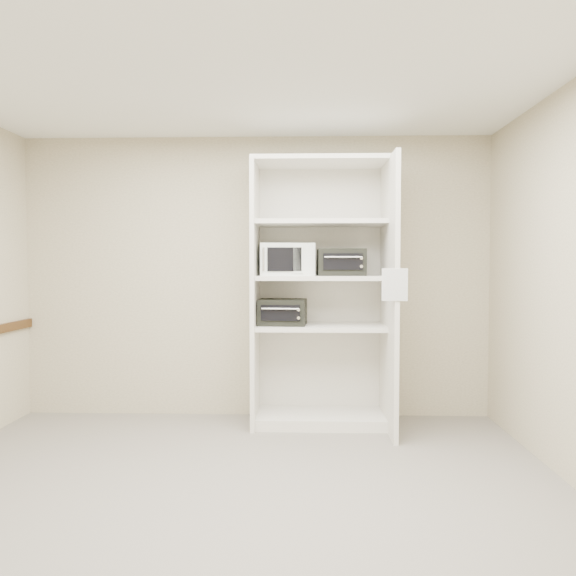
{
  "coord_description": "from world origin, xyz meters",
  "views": [
    {
      "loc": [
        0.48,
        -3.43,
        1.47
      ],
      "look_at": [
        0.33,
        1.38,
        1.27
      ],
      "focal_mm": 35.0,
      "sensor_mm": 36.0,
      "label": 1
    }
  ],
  "objects_px": {
    "shelving_unit": "(325,302)",
    "toaster_oven_lower": "(283,312)",
    "microwave": "(287,260)",
    "toaster_oven_upper": "(341,262)"
  },
  "relations": [
    {
      "from": "shelving_unit",
      "to": "toaster_oven_lower",
      "type": "distance_m",
      "value": 0.4
    },
    {
      "from": "microwave",
      "to": "toaster_oven_upper",
      "type": "relative_size",
      "value": 1.16
    },
    {
      "from": "shelving_unit",
      "to": "toaster_oven_lower",
      "type": "height_order",
      "value": "shelving_unit"
    },
    {
      "from": "microwave",
      "to": "toaster_oven_lower",
      "type": "relative_size",
      "value": 1.16
    },
    {
      "from": "toaster_oven_upper",
      "to": "toaster_oven_lower",
      "type": "bearing_deg",
      "value": 178.6
    },
    {
      "from": "microwave",
      "to": "shelving_unit",
      "type": "bearing_deg",
      "value": -10.83
    },
    {
      "from": "shelving_unit",
      "to": "toaster_oven_upper",
      "type": "relative_size",
      "value": 5.72
    },
    {
      "from": "toaster_oven_upper",
      "to": "toaster_oven_lower",
      "type": "relative_size",
      "value": 1.0
    },
    {
      "from": "toaster_oven_upper",
      "to": "toaster_oven_lower",
      "type": "distance_m",
      "value": 0.7
    },
    {
      "from": "shelving_unit",
      "to": "toaster_oven_upper",
      "type": "bearing_deg",
      "value": -13.26
    }
  ]
}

